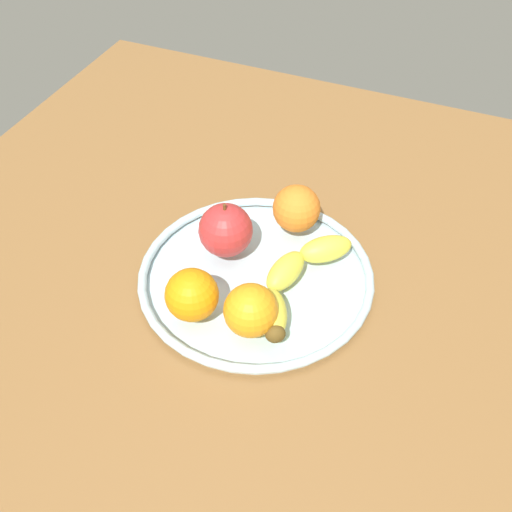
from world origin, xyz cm
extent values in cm
cube|color=brown|center=(0.00, 0.00, -2.00)|extent=(110.05, 110.05, 4.00)
cylinder|color=silver|center=(0.00, 0.00, 0.30)|extent=(30.77, 30.77, 0.60)
torus|color=silver|center=(0.00, 0.00, 1.20)|extent=(32.05, 32.05, 1.20)
ellipsoid|color=yellow|center=(-5.99, 7.78, 3.59)|extent=(7.64, 8.06, 3.57)
ellipsoid|color=yellow|center=(0.14, 4.20, 3.59)|extent=(8.11, 4.97, 3.57)
ellipsoid|color=yellow|center=(7.18, 5.18, 3.59)|extent=(8.36, 6.62, 3.57)
ellipsoid|color=brown|center=(10.21, 6.73, 3.59)|extent=(2.92, 3.14, 2.50)
sphere|color=#BD2E2F|center=(-2.33, -5.43, 5.53)|extent=(7.47, 7.47, 7.47)
cylinder|color=#593819|center=(-2.33, -5.43, 9.47)|extent=(0.44, 0.44, 1.20)
sphere|color=orange|center=(9.67, -4.56, 5.19)|extent=(6.77, 6.77, 6.77)
sphere|color=orange|center=(-10.63, 1.82, 5.22)|extent=(6.84, 6.84, 6.84)
sphere|color=orange|center=(9.16, 3.11, 5.16)|extent=(6.72, 6.72, 6.72)
camera|label=1|loc=(53.78, 22.27, 62.90)|focal=43.82mm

